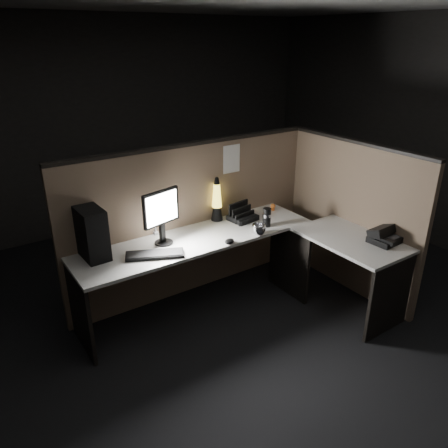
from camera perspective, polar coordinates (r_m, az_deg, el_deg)
floor at (r=4.02m, az=3.26°, el=-13.77°), size 6.00×6.00×0.00m
room_shell at (r=3.31m, az=3.90°, el=9.21°), size 6.00×6.00×6.00m
partition_back at (r=4.32m, az=-3.99°, el=0.47°), size 2.66×0.06×1.50m
partition_right at (r=4.55m, az=16.16°, el=0.75°), size 0.06×1.66×1.50m
desk at (r=3.97m, az=3.30°, el=-4.36°), size 2.60×1.60×0.73m
pc_tower at (r=3.76m, az=-17.15°, el=-0.93°), size 0.20×0.42×0.43m
monitor at (r=3.82m, az=-8.18°, el=1.57°), size 0.38×0.16×0.49m
keyboard at (r=3.71m, az=-9.02°, el=-3.96°), size 0.51×0.35×0.02m
mouse at (r=3.88m, az=0.71°, el=-2.27°), size 0.12×0.10×0.04m
clip_lamp at (r=4.01m, az=-8.62°, el=-0.01°), size 0.04×0.17×0.21m
organizer at (r=4.37m, az=2.38°, el=1.10°), size 0.28×0.25×0.19m
lava_lamp at (r=4.31m, az=-0.93°, el=2.81°), size 0.12×0.12×0.44m
travel_mug at (r=4.22m, az=5.61°, el=0.88°), size 0.08×0.08×0.18m
steel_mug at (r=4.05m, az=4.55°, el=-0.72°), size 0.17×0.17×0.10m
figurine at (r=4.64m, az=6.41°, el=2.34°), size 0.05×0.05×0.05m
pinned_paper at (r=4.33m, az=0.99°, el=8.49°), size 0.20×0.00×0.28m
desk_phone at (r=4.14m, az=20.10°, el=-1.49°), size 0.26×0.27×0.15m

